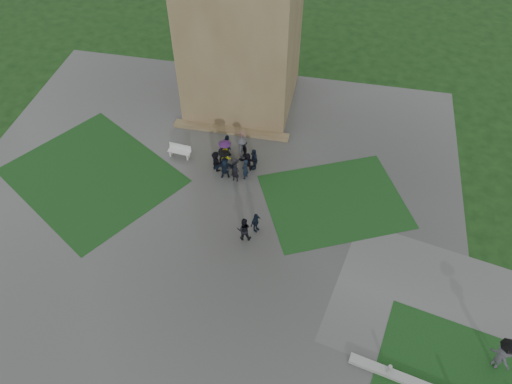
% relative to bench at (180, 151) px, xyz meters
% --- Properties ---
extents(ground, '(120.00, 120.00, 0.00)m').
position_rel_bench_xyz_m(ground, '(3.01, -7.21, -0.52)').
color(ground, black).
extents(plaza, '(34.00, 34.00, 0.02)m').
position_rel_bench_xyz_m(plaza, '(3.01, -5.21, -0.51)').
color(plaza, '#383836').
rests_on(plaza, ground).
extents(lawn_inset_left, '(14.10, 13.46, 0.01)m').
position_rel_bench_xyz_m(lawn_inset_left, '(-5.49, -3.21, -0.49)').
color(lawn_inset_left, black).
rests_on(lawn_inset_left, plaza).
extents(lawn_inset_right, '(11.12, 10.15, 0.01)m').
position_rel_bench_xyz_m(lawn_inset_right, '(11.51, -2.21, -0.49)').
color(lawn_inset_right, black).
rests_on(lawn_inset_right, plaza).
extents(tower_plinth, '(9.00, 0.80, 0.22)m').
position_rel_bench_xyz_m(tower_plinth, '(3.01, 3.39, -0.39)').
color(tower_plinth, brown).
rests_on(tower_plinth, plaza).
extents(bench, '(1.71, 0.68, 0.97)m').
position_rel_bench_xyz_m(bench, '(0.00, 0.00, 0.00)').
color(bench, silver).
rests_on(bench, plaza).
extents(visitor_cluster, '(3.83, 3.28, 2.50)m').
position_rel_bench_xyz_m(visitor_cluster, '(4.12, -0.30, 0.50)').
color(visitor_cluster, black).
rests_on(visitor_cluster, plaza).
extents(pedestrian_mid, '(0.89, 1.04, 1.54)m').
position_rel_bench_xyz_m(pedestrian_mid, '(6.80, -5.69, 0.27)').
color(pedestrian_mid, black).
rests_on(pedestrian_mid, plaza).
extents(pedestrian_near, '(0.95, 0.65, 1.80)m').
position_rel_bench_xyz_m(pedestrian_near, '(6.20, -6.47, 0.40)').
color(pedestrian_near, black).
rests_on(pedestrian_near, plaza).
extents(pedestrian_path, '(1.29, 1.38, 2.40)m').
position_rel_bench_xyz_m(pedestrian_path, '(20.70, -11.96, 0.75)').
color(pedestrian_path, '#3E3E42').
rests_on(pedestrian_path, path).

